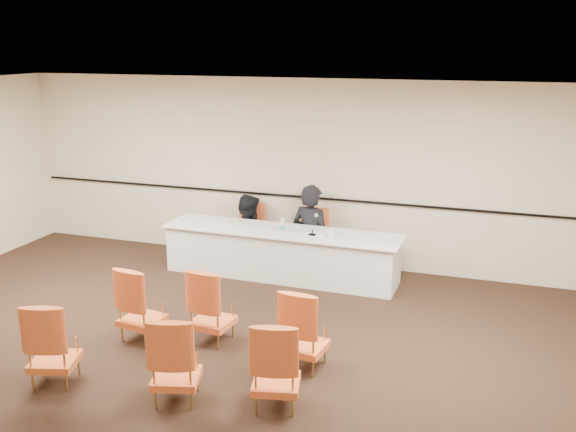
% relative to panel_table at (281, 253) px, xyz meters
% --- Properties ---
extents(floor, '(10.00, 10.00, 0.00)m').
position_rel_panel_table_xyz_m(floor, '(0.07, -3.16, -0.37)').
color(floor, black).
rests_on(floor, ground).
extents(ceiling, '(10.00, 10.00, 0.00)m').
position_rel_panel_table_xyz_m(ceiling, '(0.07, -3.16, 2.63)').
color(ceiling, white).
rests_on(ceiling, ground).
extents(wall_back, '(10.00, 0.04, 3.00)m').
position_rel_panel_table_xyz_m(wall_back, '(0.07, 0.84, 1.13)').
color(wall_back, beige).
rests_on(wall_back, ground).
extents(wall_rail, '(9.80, 0.04, 0.03)m').
position_rel_panel_table_xyz_m(wall_rail, '(0.07, 0.80, 0.73)').
color(wall_rail, black).
rests_on(wall_rail, wall_back).
extents(panel_table, '(3.74, 0.93, 0.75)m').
position_rel_panel_table_xyz_m(panel_table, '(0.00, 0.00, 0.00)').
color(panel_table, white).
rests_on(panel_table, ground).
extents(panelist_main, '(0.78, 0.61, 1.88)m').
position_rel_panel_table_xyz_m(panelist_main, '(0.32, 0.55, 0.07)').
color(panelist_main, black).
rests_on(panelist_main, ground).
extents(panelist_main_chair, '(0.51, 0.51, 0.95)m').
position_rel_panel_table_xyz_m(panelist_main_chair, '(0.32, 0.55, 0.10)').
color(panelist_main_chair, '#E25928').
rests_on(panelist_main_chair, ground).
extents(panelist_second, '(0.91, 0.78, 1.65)m').
position_rel_panel_table_xyz_m(panelist_second, '(-0.79, 0.57, -0.07)').
color(panelist_second, black).
rests_on(panelist_second, ground).
extents(panelist_second_chair, '(0.51, 0.51, 0.95)m').
position_rel_panel_table_xyz_m(panelist_second_chair, '(-0.79, 0.57, 0.10)').
color(panelist_second_chair, '#E25928').
rests_on(panelist_second_chair, ground).
extents(papers, '(0.36, 0.32, 0.00)m').
position_rel_panel_table_xyz_m(papers, '(0.54, -0.08, 0.38)').
color(papers, white).
rests_on(papers, panel_table).
extents(microphone, '(0.12, 0.22, 0.30)m').
position_rel_panel_table_xyz_m(microphone, '(0.53, -0.10, 0.53)').
color(microphone, black).
rests_on(microphone, panel_table).
extents(water_bottle, '(0.08, 0.08, 0.22)m').
position_rel_panel_table_xyz_m(water_bottle, '(0.04, -0.05, 0.48)').
color(water_bottle, teal).
rests_on(water_bottle, panel_table).
extents(drinking_glass, '(0.08, 0.08, 0.10)m').
position_rel_panel_table_xyz_m(drinking_glass, '(0.12, -0.05, 0.42)').
color(drinking_glass, silver).
rests_on(drinking_glass, panel_table).
extents(coffee_cup, '(0.11, 0.11, 0.14)m').
position_rel_panel_table_xyz_m(coffee_cup, '(0.83, -0.19, 0.44)').
color(coffee_cup, white).
rests_on(coffee_cup, panel_table).
extents(aud_chair_front_left, '(0.57, 0.57, 0.95)m').
position_rel_panel_table_xyz_m(aud_chair_front_left, '(-0.88, -2.61, 0.10)').
color(aud_chair_front_left, '#E25928').
rests_on(aud_chair_front_left, ground).
extents(aud_chair_front_mid, '(0.54, 0.54, 0.95)m').
position_rel_panel_table_xyz_m(aud_chair_front_mid, '(-0.05, -2.39, 0.10)').
color(aud_chair_front_mid, '#E25928').
rests_on(aud_chair_front_mid, ground).
extents(aud_chair_front_right, '(0.55, 0.55, 0.95)m').
position_rel_panel_table_xyz_m(aud_chair_front_right, '(1.20, -2.65, 0.10)').
color(aud_chair_front_right, '#E25928').
rests_on(aud_chair_front_right, ground).
extents(aud_chair_back_left, '(0.62, 0.62, 0.95)m').
position_rel_panel_table_xyz_m(aud_chair_back_left, '(-1.22, -3.83, 0.10)').
color(aud_chair_back_left, '#E25928').
rests_on(aud_chair_back_left, ground).
extents(aud_chair_back_mid, '(0.62, 0.62, 0.95)m').
position_rel_panel_table_xyz_m(aud_chair_back_mid, '(0.18, -3.73, 0.10)').
color(aud_chair_back_mid, '#E25928').
rests_on(aud_chair_back_mid, ground).
extents(aud_chair_back_right, '(0.60, 0.60, 0.95)m').
position_rel_panel_table_xyz_m(aud_chair_back_right, '(1.18, -3.51, 0.10)').
color(aud_chair_back_right, '#E25928').
rests_on(aud_chair_back_right, ground).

